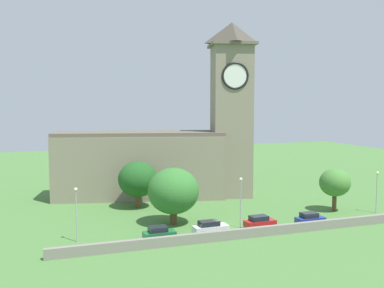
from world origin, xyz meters
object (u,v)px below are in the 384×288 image
object	(u,v)px
streetlamp_central	(377,185)
tree_riverside_east	(173,191)
streetlamp_west_end	(76,206)
car_green	(159,233)
car_white	(210,227)
car_blue	(310,219)
car_red	(260,222)
tree_riverside_west	(335,183)
tree_churchyard	(138,179)
streetlamp_west_mid	(241,195)
church	(170,146)

from	to	relation	value
streetlamp_central	tree_riverside_east	distance (m)	32.92
streetlamp_west_end	streetlamp_central	size ratio (longest dim) A/B	1.04
car_green	tree_riverside_east	world-z (taller)	tree_riverside_east
car_white	car_blue	world-z (taller)	car_blue
car_red	streetlamp_central	world-z (taller)	streetlamp_central
car_blue	tree_riverside_west	world-z (taller)	tree_riverside_west
car_blue	streetlamp_central	size ratio (longest dim) A/B	0.62
car_green	car_red	distance (m)	14.90
tree_churchyard	car_white	bearing A→B (deg)	-72.71
car_green	streetlamp_west_mid	distance (m)	13.21
streetlamp_west_end	tree_riverside_west	distance (m)	41.32
car_green	car_red	xyz separation A→B (m)	(14.88, 0.79, -0.03)
streetlamp_central	car_white	bearing A→B (deg)	-176.02
car_white	tree_riverside_west	bearing A→B (deg)	12.71
car_green	streetlamp_central	size ratio (longest dim) A/B	0.62
streetlamp_central	tree_riverside_west	distance (m)	6.45
streetlamp_central	tree_churchyard	world-z (taller)	tree_churchyard
car_white	tree_churchyard	bearing A→B (deg)	107.29
streetlamp_west_mid	tree_riverside_east	bearing A→B (deg)	149.04
car_green	church	bearing A→B (deg)	70.47
streetlamp_west_end	tree_churchyard	xyz separation A→B (m)	(11.53, 15.85, 0.14)
tree_churchyard	tree_riverside_east	size ratio (longest dim) A/B	0.95
streetlamp_central	tree_riverside_west	bearing A→B (deg)	148.65
streetlamp_west_end	streetlamp_central	distance (m)	46.72
car_blue	tree_riverside_east	world-z (taller)	tree_riverside_east
tree_riverside_east	car_red	bearing A→B (deg)	-30.27
car_red	streetlamp_west_mid	world-z (taller)	streetlamp_west_mid
car_blue	streetlamp_west_end	size ratio (longest dim) A/B	0.60
tree_churchyard	streetlamp_central	bearing A→B (deg)	-24.91
tree_riverside_west	tree_churchyard	bearing A→B (deg)	156.37
car_blue	car_green	bearing A→B (deg)	179.19
streetlamp_west_end	church	bearing A→B (deg)	49.92
car_red	tree_riverside_east	distance (m)	13.06
church	tree_riverside_west	xyz separation A→B (m)	(22.06, -19.91, -4.83)
car_red	streetlamp_west_mid	xyz separation A→B (m)	(-2.39, 1.26, 3.84)
car_white	tree_riverside_west	size ratio (longest dim) A/B	0.70
car_white	streetlamp_west_mid	xyz separation A→B (m)	(5.21, 1.51, 3.83)
car_blue	tree_churchyard	xyz separation A→B (m)	(-20.83, 19.26, 3.85)
car_green	streetlamp_west_end	world-z (taller)	streetlamp_west_end
car_green	tree_riverside_west	distance (m)	32.01
streetlamp_west_mid	church	bearing A→B (deg)	97.91
tree_riverside_west	tree_churchyard	xyz separation A→B (m)	(-29.69, 12.99, 0.16)
car_green	car_red	world-z (taller)	car_green
car_red	tree_riverside_east	size ratio (longest dim) A/B	0.55
car_white	car_blue	size ratio (longest dim) A/B	1.16
church	streetlamp_central	size ratio (longest dim) A/B	5.63
streetlamp_west_mid	tree_riverside_west	xyz separation A→B (m)	(18.75, 3.90, -0.11)
car_red	tree_churchyard	bearing A→B (deg)	126.30
car_red	streetlamp_central	xyz separation A→B (m)	(21.86, 1.80, 3.58)
tree_riverside_west	streetlamp_central	bearing A→B (deg)	-31.35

